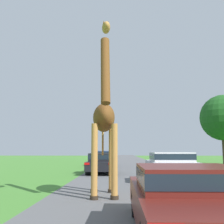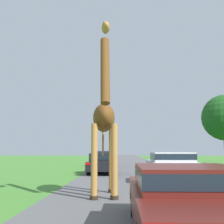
{
  "view_description": "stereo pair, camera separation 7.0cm",
  "coord_description": "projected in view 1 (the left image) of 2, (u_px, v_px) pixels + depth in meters",
  "views": [
    {
      "loc": [
        -0.82,
        -0.88,
        1.48
      ],
      "look_at": [
        -1.1,
        8.55,
        2.77
      ],
      "focal_mm": 45.0,
      "sensor_mm": 36.0,
      "label": 1
    },
    {
      "loc": [
        -0.75,
        -0.88,
        1.48
      ],
      "look_at": [
        -1.1,
        8.55,
        2.77
      ],
      "focal_mm": 45.0,
      "sensor_mm": 36.0,
      "label": 2
    }
  ],
  "objects": [
    {
      "name": "car_lead_maroon",
      "position": [
        190.0,
        197.0,
        4.95
      ],
      "size": [
        1.95,
        4.75,
        1.2
      ],
      "color": "#561914",
      "rests_on": "ground"
    },
    {
      "name": "car_queue_right",
      "position": [
        104.0,
        158.0,
        27.11
      ],
      "size": [
        1.89,
        4.33,
        1.43
      ],
      "color": "navy",
      "rests_on": "ground"
    },
    {
      "name": "tree_centre_back",
      "position": [
        223.0,
        118.0,
        30.63
      ],
      "size": [
        5.01,
        5.01,
        7.53
      ],
      "color": "#4C3828",
      "rests_on": "ground"
    },
    {
      "name": "car_queue_left",
      "position": [
        171.0,
        166.0,
        12.93
      ],
      "size": [
        1.96,
        4.76,
        1.39
      ],
      "color": "silver",
      "rests_on": "ground"
    },
    {
      "name": "giraffe_near_road",
      "position": [
        104.0,
        121.0,
        9.35
      ],
      "size": [
        1.01,
        2.89,
        5.38
      ],
      "rotation": [
        0.0,
        0.0,
        -3.05
      ],
      "color": "#B77F3D",
      "rests_on": "ground"
    },
    {
      "name": "road",
      "position": [
        128.0,
        164.0,
        30.36
      ],
      "size": [
        6.41,
        120.0,
        0.0
      ],
      "color": "#5B5B5E",
      "rests_on": "ground"
    },
    {
      "name": "car_far_ahead",
      "position": [
        101.0,
        163.0,
        18.07
      ],
      "size": [
        1.7,
        3.99,
        1.29
      ],
      "color": "black",
      "rests_on": "ground"
    }
  ]
}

